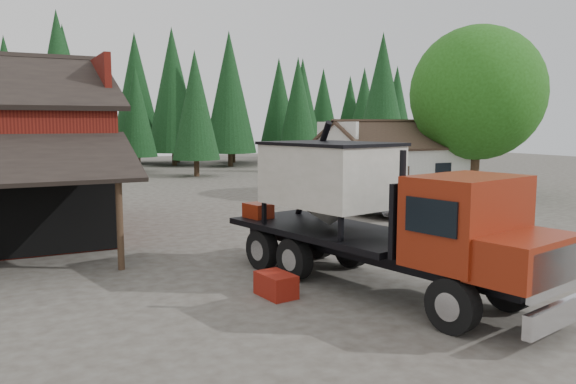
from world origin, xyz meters
name	(u,v)px	position (x,y,z in m)	size (l,w,h in m)	color
ground	(316,264)	(0.00, 0.00, 0.00)	(120.00, 120.00, 0.00)	#413C33
farmhouse	(391,168)	(13.00, 13.00, 1.67)	(8.60, 6.42, 4.65)	silver
deciduous_tree	(478,98)	(17.01, 9.97, 5.91)	(8.00, 8.00, 10.20)	#382619
conifer_backdrop	(99,169)	(0.00, 42.00, 0.00)	(76.00, 16.00, 16.00)	black
near_pine_b	(195,105)	(6.00, 30.00, 5.89)	(3.96, 3.96, 10.40)	#382619
near_pine_c	(382,95)	(22.00, 26.00, 6.89)	(4.84, 4.84, 12.40)	#382619
near_pine_d	(59,86)	(-4.00, 34.00, 7.39)	(5.28, 5.28, 13.40)	#382619
feed_truck	(374,211)	(0.05, -2.97, 2.10)	(4.60, 10.29, 4.50)	black
silver_car	(405,197)	(8.96, 6.64, 0.81)	(2.68, 5.82, 1.62)	#A1A5A9
equip_box	(276,285)	(-2.61, -2.45, 0.30)	(0.70, 1.10, 0.60)	maroon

